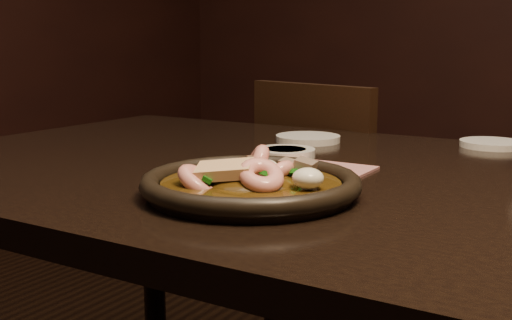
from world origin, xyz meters
The scene contains 9 objects.
table centered at (0.00, 0.00, 0.67)m, with size 1.60×0.90×0.75m.
chair centered at (-0.28, 0.61, 0.46)m, with size 0.50×0.50×0.85m.
plate centered at (-0.04, -0.20, 0.77)m, with size 0.30×0.30×0.03m.
stirfry centered at (-0.04, -0.20, 0.77)m, with size 0.19×0.19×0.07m.
soy_dish centered at (-0.15, 0.08, 0.76)m, with size 0.11×0.11×0.02m, color silver.
saucer_left centered at (-0.19, 0.26, 0.76)m, with size 0.13×0.13×0.01m, color silver.
saucer_right centered at (0.15, 0.39, 0.76)m, with size 0.12×0.12×0.01m, color silver.
chopsticks centered at (-0.09, 0.03, 0.75)m, with size 0.13×0.21×0.01m.
napkin centered at (-0.04, -0.01, 0.75)m, with size 0.15×0.15×0.00m, color #A26463.
Camera 1 is at (0.40, -0.92, 0.96)m, focal length 45.00 mm.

